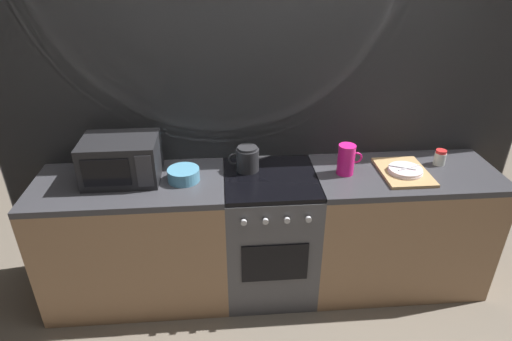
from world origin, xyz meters
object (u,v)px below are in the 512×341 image
at_px(microwave, 121,159).
at_px(stove_unit, 270,234).
at_px(kettle, 248,159).
at_px(spice_jar, 440,157).
at_px(mixing_bowl, 184,175).
at_px(pitcher, 346,159).
at_px(dish_pile, 404,171).

bearing_deg(microwave, stove_unit, -3.51).
relative_size(kettle, spice_jar, 2.71).
distance_m(stove_unit, mixing_bowl, 0.74).
bearing_deg(mixing_bowl, microwave, 171.46).
height_order(microwave, mixing_bowl, microwave).
relative_size(microwave, spice_jar, 4.38).
relative_size(microwave, mixing_bowl, 2.30).
xyz_separation_m(stove_unit, pitcher, (0.49, 0.01, 0.55)).
bearing_deg(stove_unit, pitcher, 1.10).
distance_m(kettle, spice_jar, 1.29).
height_order(pitcher, dish_pile, pitcher).
xyz_separation_m(pitcher, spice_jar, (0.66, 0.07, -0.05)).
bearing_deg(stove_unit, kettle, 142.33).
bearing_deg(microwave, kettle, 3.70).
height_order(kettle, dish_pile, kettle).
relative_size(pitcher, spice_jar, 1.90).
bearing_deg(spice_jar, mixing_bowl, -177.18).
distance_m(microwave, spice_jar, 2.08).
relative_size(stove_unit, mixing_bowl, 4.50).
bearing_deg(mixing_bowl, spice_jar, 2.82).
bearing_deg(dish_pile, kettle, 172.17).
height_order(stove_unit, pitcher, pitcher).
bearing_deg(mixing_bowl, dish_pile, -1.22).
bearing_deg(microwave, mixing_bowl, -8.54).
bearing_deg(kettle, dish_pile, -7.83).
relative_size(mixing_bowl, spice_jar, 1.90).
height_order(stove_unit, kettle, kettle).
bearing_deg(dish_pile, microwave, 177.22).
bearing_deg(pitcher, stove_unit, -178.90).
xyz_separation_m(kettle, mixing_bowl, (-0.41, -0.11, -0.04)).
xyz_separation_m(stove_unit, mixing_bowl, (-0.55, 0.00, 0.49)).
height_order(microwave, dish_pile, microwave).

